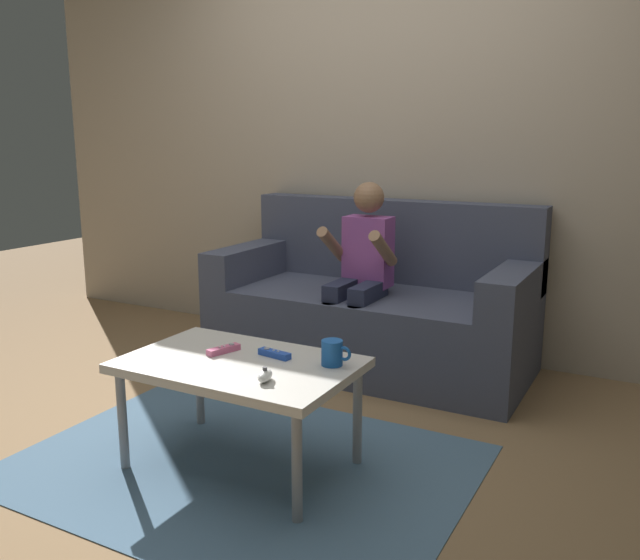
# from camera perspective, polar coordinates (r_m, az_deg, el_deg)

# --- Properties ---
(ground_plane) EXTENTS (10.25, 10.25, 0.00)m
(ground_plane) POSITION_cam_1_polar(r_m,az_deg,el_deg) (2.90, -7.37, -13.64)
(ground_plane) COLOR olive
(wall_back) EXTENTS (5.12, 0.05, 2.50)m
(wall_back) POSITION_cam_1_polar(r_m,az_deg,el_deg) (4.00, 5.72, 12.00)
(wall_back) COLOR #B2A38E
(wall_back) RESTS_ON ground
(couch) EXTENTS (1.72, 0.80, 0.91)m
(couch) POSITION_cam_1_polar(r_m,az_deg,el_deg) (3.72, 4.62, -2.57)
(couch) COLOR #474C60
(couch) RESTS_ON ground
(person_seated_on_couch) EXTENTS (0.35, 0.43, 1.03)m
(person_seated_on_couch) POSITION_cam_1_polar(r_m,az_deg,el_deg) (3.49, 3.51, 1.05)
(person_seated_on_couch) COLOR #282D47
(person_seated_on_couch) RESTS_ON ground
(coffee_table) EXTENTS (0.87, 0.57, 0.43)m
(coffee_table) POSITION_cam_1_polar(r_m,az_deg,el_deg) (2.56, -6.92, -7.75)
(coffee_table) COLOR beige
(coffee_table) RESTS_ON ground
(area_rug) EXTENTS (1.72, 1.28, 0.01)m
(area_rug) POSITION_cam_1_polar(r_m,az_deg,el_deg) (2.71, -6.70, -15.45)
(area_rug) COLOR slate
(area_rug) RESTS_ON ground
(game_remote_pink_near_edge) EXTENTS (0.08, 0.14, 0.03)m
(game_remote_pink_near_edge) POSITION_cam_1_polar(r_m,az_deg,el_deg) (2.64, -8.27, -5.93)
(game_remote_pink_near_edge) COLOR pink
(game_remote_pink_near_edge) RESTS_ON coffee_table
(nunchuk_white) EXTENTS (0.06, 0.10, 0.05)m
(nunchuk_white) POSITION_cam_1_polar(r_m,az_deg,el_deg) (2.33, -4.75, -8.19)
(nunchuk_white) COLOR white
(nunchuk_white) RESTS_ON coffee_table
(game_remote_blue_far_corner) EXTENTS (0.14, 0.06, 0.03)m
(game_remote_blue_far_corner) POSITION_cam_1_polar(r_m,az_deg,el_deg) (2.57, -3.94, -6.34)
(game_remote_blue_far_corner) COLOR blue
(game_remote_blue_far_corner) RESTS_ON coffee_table
(coffee_mug) EXTENTS (0.12, 0.08, 0.10)m
(coffee_mug) POSITION_cam_1_polar(r_m,az_deg,el_deg) (2.47, 1.10, -6.27)
(coffee_mug) COLOR #1959B2
(coffee_mug) RESTS_ON coffee_table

